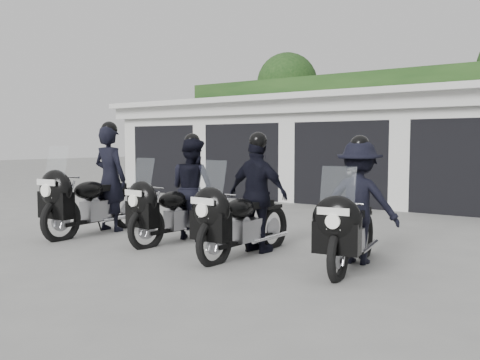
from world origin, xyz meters
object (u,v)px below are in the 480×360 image
Objects in this scene: police_bike_b at (184,194)px; police_bike_d at (356,209)px; police_bike_a at (97,188)px; police_bike_c at (251,201)px.

police_bike_b reaches higher than police_bike_d.
police_bike_a reaches higher than police_bike_b.
police_bike_d is (4.81, 0.41, -0.07)m from police_bike_a.
police_bike_a is at bearing -174.67° from police_bike_c.
police_bike_b is at bearing 171.79° from police_bike_d.
police_bike_c is (3.27, 0.18, -0.05)m from police_bike_a.
police_bike_a is at bearing 176.54° from police_bike_d.
police_bike_a is 3.27m from police_bike_c.
police_bike_a is 4.82m from police_bike_d.
police_bike_b is at bearing 173.65° from police_bike_c.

